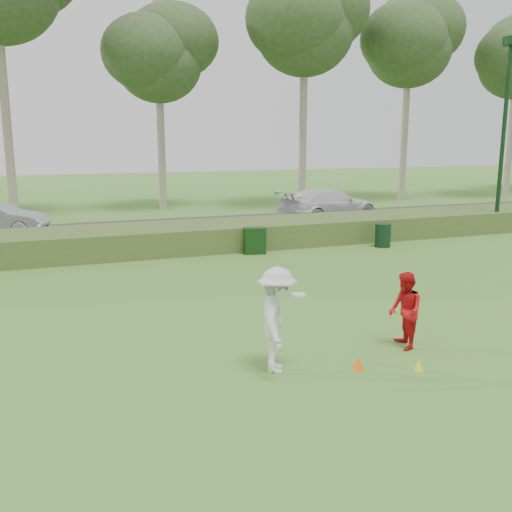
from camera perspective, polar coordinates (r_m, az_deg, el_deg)
name	(u,v)px	position (r m, az deg, el deg)	size (l,w,h in m)	color
ground	(335,369)	(10.55, 7.91, -11.11)	(120.00, 120.00, 0.00)	#3D7627
reed_strip	(179,237)	(21.34, -7.67, 1.85)	(80.00, 3.00, 0.90)	#405923
park_road	(154,229)	(26.24, -10.17, 2.68)	(80.00, 6.00, 0.06)	#2D2D2D
lamp_post	(506,101)	(27.09, 23.76, 13.99)	(0.70, 0.70, 8.18)	black
tree_4	(158,55)	(33.97, -9.75, 19.22)	(6.24, 6.24, 11.50)	gray
tree_5	(305,22)	(34.91, 4.90, 22.26)	(7.28, 7.28, 14.00)	gray
tree_6	(409,41)	(39.96, 15.09, 20.02)	(7.02, 7.02, 13.50)	gray
player_white	(277,320)	(10.07, 2.11, -6.40)	(1.13, 1.40, 1.89)	silver
player_red	(405,311)	(11.57, 14.69, -5.31)	(0.74, 0.58, 1.52)	red
cone_orange	(358,363)	(10.55, 10.17, -10.48)	(0.22, 0.22, 0.24)	#FE5E0D
cone_yellow	(418,365)	(10.75, 15.92, -10.47)	(0.18, 0.18, 0.19)	yellow
utility_cabinet	(255,241)	(20.37, -0.12, 1.55)	(0.76, 0.47, 0.95)	black
trash_bin	(383,235)	(22.18, 12.57, 2.04)	(0.59, 0.59, 0.89)	black
car_right	(328,204)	(28.55, 7.23, 5.15)	(2.19, 5.40, 1.57)	silver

